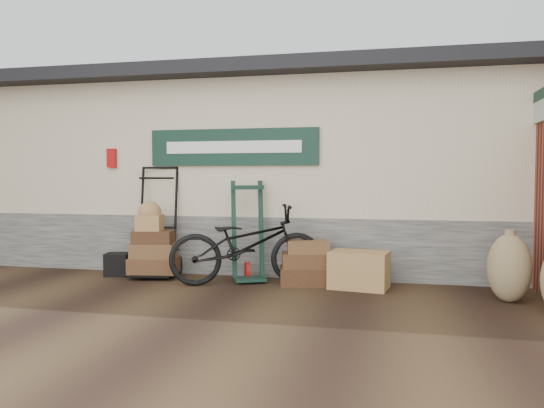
# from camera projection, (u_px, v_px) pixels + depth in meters

# --- Properties ---
(ground) EXTENTS (80.00, 80.00, 0.00)m
(ground) POSITION_uv_depth(u_px,v_px,m) (234.00, 290.00, 7.04)
(ground) COLOR black
(ground) RESTS_ON ground
(station_building) EXTENTS (14.40, 4.10, 3.20)m
(station_building) POSITION_uv_depth(u_px,v_px,m) (277.00, 171.00, 9.62)
(station_building) COLOR #4C4C47
(station_building) RESTS_ON ground
(porter_trolley) EXTENTS (0.94, 0.77, 1.70)m
(porter_trolley) POSITION_uv_depth(u_px,v_px,m) (157.00, 220.00, 8.02)
(porter_trolley) COLOR black
(porter_trolley) RESTS_ON ground
(green_barrow) EXTENTS (0.66, 0.62, 1.44)m
(green_barrow) POSITION_uv_depth(u_px,v_px,m) (248.00, 231.00, 7.65)
(green_barrow) COLOR black
(green_barrow) RESTS_ON ground
(suitcase_stack) EXTENTS (0.80, 0.60, 0.63)m
(suitcase_stack) POSITION_uv_depth(u_px,v_px,m) (306.00, 262.00, 7.37)
(suitcase_stack) COLOR #352110
(suitcase_stack) RESTS_ON ground
(wicker_hamper) EXTENTS (0.84, 0.62, 0.50)m
(wicker_hamper) POSITION_uv_depth(u_px,v_px,m) (359.00, 270.00, 7.15)
(wicker_hamper) COLOR #9A613D
(wicker_hamper) RESTS_ON ground
(black_trunk) EXTENTS (0.40, 0.36, 0.34)m
(black_trunk) POSITION_uv_depth(u_px,v_px,m) (118.00, 264.00, 8.07)
(black_trunk) COLOR black
(black_trunk) RESTS_ON ground
(bicycle) EXTENTS (1.40, 2.27, 1.24)m
(bicycle) POSITION_uv_depth(u_px,v_px,m) (246.00, 240.00, 7.37)
(bicycle) COLOR black
(bicycle) RESTS_ON ground
(burlap_sack_left) EXTENTS (0.64, 0.60, 0.82)m
(burlap_sack_left) POSITION_uv_depth(u_px,v_px,m) (509.00, 268.00, 6.35)
(burlap_sack_left) COLOR olive
(burlap_sack_left) RESTS_ON ground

